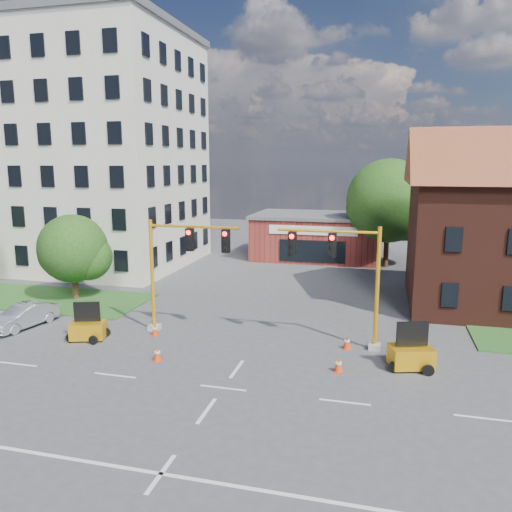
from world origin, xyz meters
name	(u,v)px	position (x,y,z in m)	size (l,w,h in m)	color
ground	(223,388)	(0.00, 0.00, 0.00)	(120.00, 120.00, 0.00)	#434346
lane_markings	(197,424)	(0.00, -3.00, 0.01)	(60.00, 36.00, 0.01)	silver
office_block	(85,150)	(-20.00, 21.90, 10.31)	(18.40, 15.40, 20.60)	silver
brick_shop	(318,236)	(0.00, 29.98, 2.16)	(12.40, 8.40, 4.30)	maroon
tree_large	(393,204)	(6.88, 27.08, 5.66)	(7.73, 7.36, 9.59)	#3E2916
tree_nw_front	(77,251)	(-13.77, 10.58, 3.38)	(4.83, 4.60, 5.83)	#3E2916
signal_mast_west	(180,263)	(-4.36, 6.00, 3.92)	(5.30, 0.60, 6.20)	gray
signal_mast_east	(344,271)	(4.36, 6.00, 3.92)	(5.30, 0.60, 6.20)	gray
trailer_west	(88,328)	(-8.70, 3.74, 0.61)	(2.00, 1.63, 1.96)	#FFAF15
trailer_east	(411,355)	(7.63, 4.05, 0.66)	(2.14, 1.74, 2.11)	#FFAF15
cone_a	(157,354)	(-3.91, 2.00, 0.34)	(0.40, 0.40, 0.70)	red
cone_b	(155,329)	(-5.55, 5.18, 0.34)	(0.40, 0.40, 0.70)	red
cone_c	(339,365)	(4.49, 2.83, 0.34)	(0.40, 0.40, 0.70)	red
cone_d	(347,343)	(4.65, 5.76, 0.34)	(0.40, 0.40, 0.70)	red
pickup_white	(460,299)	(11.03, 14.23, 0.76)	(2.53, 5.48, 1.52)	silver
sedan_silver_front	(24,316)	(-13.37, 4.61, 0.66)	(1.40, 4.01, 1.32)	#9A9DA2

